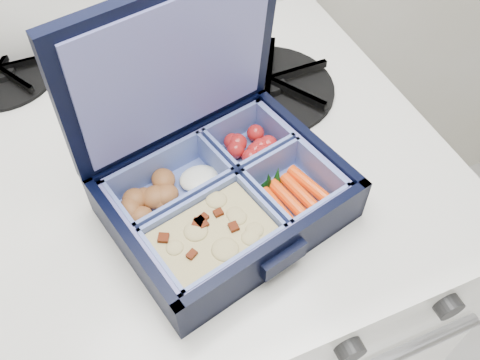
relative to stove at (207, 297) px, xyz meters
name	(u,v)px	position (x,y,z in m)	size (l,w,h in m)	color
stove	(207,297)	(0.00, 0.00, 0.00)	(0.63, 0.63, 0.95)	silver
bento_box	(226,197)	(0.00, -0.13, 0.51)	(0.26, 0.20, 0.06)	black
burner_grate	(268,83)	(0.14, 0.05, 0.49)	(0.19, 0.19, 0.03)	black
burner_grate_rear	(1,72)	(-0.22, 0.23, 0.49)	(0.16, 0.16, 0.02)	black
fork	(191,125)	(0.01, 0.02, 0.48)	(0.02, 0.18, 0.01)	#A0A1AA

